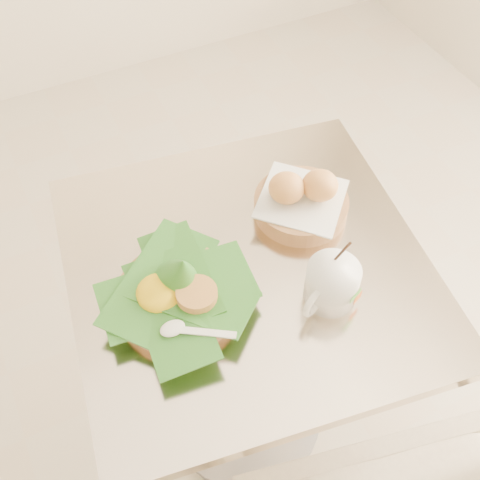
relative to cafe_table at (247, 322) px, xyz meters
name	(u,v)px	position (x,y,z in m)	size (l,w,h in m)	color
floor	(199,441)	(-0.16, -0.01, -0.53)	(3.60, 3.60, 0.00)	beige
cafe_table	(247,322)	(0.00, 0.00, 0.00)	(0.79, 0.79, 0.75)	gray
rice_basket	(177,291)	(-0.16, -0.02, 0.26)	(0.29, 0.29, 0.14)	tan
bread_basket	(302,200)	(0.16, 0.08, 0.26)	(0.24, 0.24, 0.10)	tan
coffee_mug	(331,284)	(0.10, -0.14, 0.27)	(0.13, 0.10, 0.17)	white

